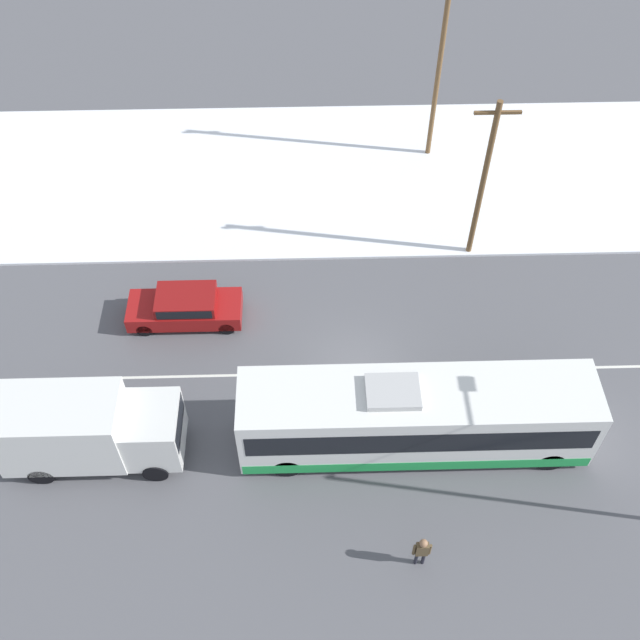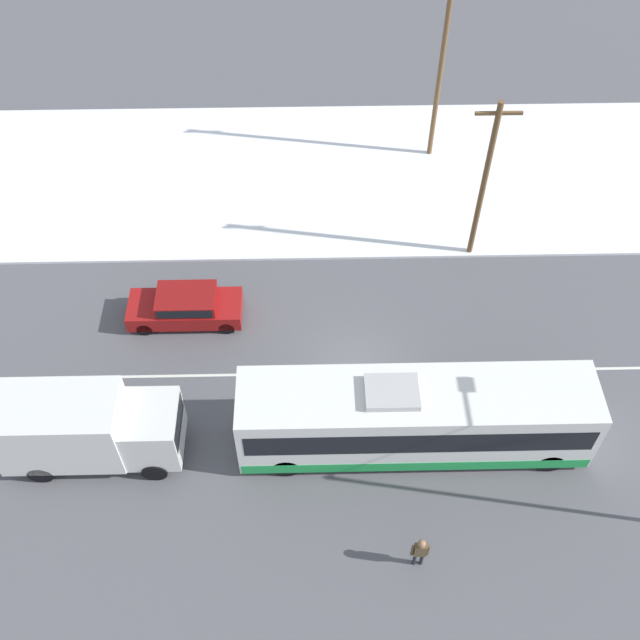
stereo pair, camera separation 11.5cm
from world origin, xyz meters
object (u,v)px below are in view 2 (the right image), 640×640
Objects in this scene: pedestrian_at_stop at (420,550)px; utility_pole_roadside at (484,181)px; sedan_car at (186,305)px; city_bus at (415,418)px; box_truck at (85,428)px; utility_pole_snowlot at (440,73)px.

pedestrian_at_stop is 15.03m from utility_pole_roadside.
sedan_car is at bearing 128.37° from pedestrian_at_stop.
utility_pole_roadside is at bearing 69.70° from city_bus.
city_bus is 7.37× the size of pedestrian_at_stop.
sedan_car is 0.59× the size of utility_pole_roadside.
utility_pole_roadside is at bearing 33.44° from box_truck.
utility_pole_roadside is (14.97, 9.89, 2.38)m from box_truck.
utility_pole_roadside is at bearing -163.68° from sedan_car.
sedan_car is at bearing 144.68° from city_bus.
utility_pole_roadside is (3.59, 9.70, 2.44)m from city_bus.
city_bus is 1.98× the size of box_truck.
box_truck is 18.10m from utility_pole_roadside.
pedestrian_at_stop is 0.21× the size of utility_pole_roadside.
box_truck is 6.94m from sedan_car.
city_bus reaches higher than box_truck.
utility_pole_roadside is 7.15m from utility_pole_snowlot.
utility_pole_snowlot is (2.83, 21.26, 3.61)m from pedestrian_at_stop.
utility_pole_snowlot reaches higher than pedestrian_at_stop.
box_truck is 3.73× the size of pedestrian_at_stop.
pedestrian_at_stop is at bearing 128.37° from sedan_car.
sedan_car is 13.17m from utility_pole_roadside.
pedestrian_at_stop is 21.75m from utility_pole_snowlot.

